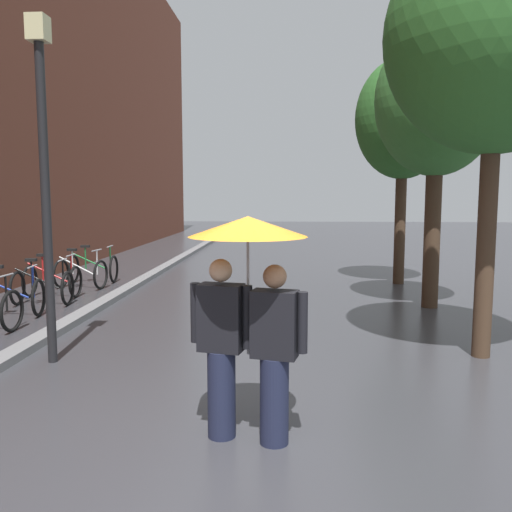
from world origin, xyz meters
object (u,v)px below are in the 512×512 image
Objects in this scene: parked_bicycle_3 at (42,287)px; parked_bicycle_4 at (52,280)px; street_tree_1 at (437,102)px; parked_bicycle_5 at (81,273)px; parked_bicycle_6 at (94,268)px; parked_bicycle_2 at (10,297)px; street_tree_2 at (403,120)px; couple_under_umbrella at (248,296)px; street_lamp_post at (44,166)px; street_tree_0 at (496,36)px.

parked_bicycle_3 is 0.85m from parked_bicycle_4.
street_tree_1 is at bearing 2.52° from parked_bicycle_3.
parked_bicycle_5 is 0.87m from parked_bicycle_6.
parked_bicycle_6 is at bearing 88.02° from parked_bicycle_2.
parked_bicycle_2 is 3.85m from parked_bicycle_6.
street_tree_2 is 4.77× the size of parked_bicycle_2.
street_tree_1 is 5.04× the size of parked_bicycle_4.
couple_under_umbrella is (4.61, -7.61, 0.96)m from parked_bicycle_5.
parked_bicycle_2 is at bearing 127.58° from street_lamp_post.
street_tree_2 reaches higher than parked_bicycle_6.
street_tree_0 is 5.06× the size of parked_bicycle_5.
street_tree_0 is 1.31× the size of street_lamp_post.
parked_bicycle_4 is 0.98× the size of parked_bicycle_6.
parked_bicycle_4 is (-7.90, -2.35, -3.67)m from street_tree_2.
parked_bicycle_4 is at bearing 154.24° from street_tree_0.
parked_bicycle_5 is (-7.64, 4.89, -3.90)m from street_tree_0.
street_lamp_post is (1.82, -6.39, 2.22)m from parked_bicycle_6.
parked_bicycle_2 is 1.04× the size of parked_bicycle_3.
street_tree_0 is at bearing -32.60° from parked_bicycle_5.
couple_under_umbrella reaches higher than parked_bicycle_3.
couple_under_umbrella is (-3.03, -2.73, -2.94)m from street_tree_0.
parked_bicycle_2 and parked_bicycle_6 have the same top height.
street_tree_2 is at bearing 89.28° from street_tree_0.
street_tree_2 reaches higher than street_lamp_post.
couple_under_umbrella is at bearing -36.89° from street_lamp_post.
parked_bicycle_5 is (0.18, 1.11, 0.00)m from parked_bicycle_4.
street_tree_0 reaches higher than street_lamp_post.
street_tree_1 is at bearing -11.66° from parked_bicycle_5.
street_tree_1 is 0.99× the size of street_tree_2.
parked_bicycle_6 is (-0.01, 0.87, 0.00)m from parked_bicycle_5.
couple_under_umbrella is (4.80, -6.50, 0.96)m from parked_bicycle_4.
parked_bicycle_3 is at bearing 117.16° from street_lamp_post.
parked_bicycle_3 is 7.38m from couple_under_umbrella.
street_tree_1 is 2.68× the size of couple_under_umbrella.
parked_bicycle_6 is 9.71m from couple_under_umbrella.
couple_under_umbrella is (4.63, -5.67, 0.96)m from parked_bicycle_3.
parked_bicycle_6 is at bearing 143.01° from street_tree_0.
parked_bicycle_2 is at bearing -92.69° from parked_bicycle_5.
parked_bicycle_5 is at bearing 147.40° from street_tree_0.
street_tree_0 is 9.88m from parked_bicycle_5.
parked_bicycle_5 and parked_bicycle_6 have the same top height.
parked_bicycle_2 is 2.98m from parked_bicycle_5.
street_tree_2 is 8.56m from parked_bicycle_6.
street_tree_0 is 8.91m from parked_bicycle_2.
parked_bicycle_4 is (-0.04, 1.86, 0.00)m from parked_bicycle_2.
couple_under_umbrella is (-3.10, -8.85, -2.72)m from street_tree_2.
street_tree_0 is at bearing -13.83° from parked_bicycle_2.
parked_bicycle_4 is 0.24× the size of street_lamp_post.
street_lamp_post reaches higher than parked_bicycle_4.
street_tree_0 is at bearing 42.01° from couple_under_umbrella.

